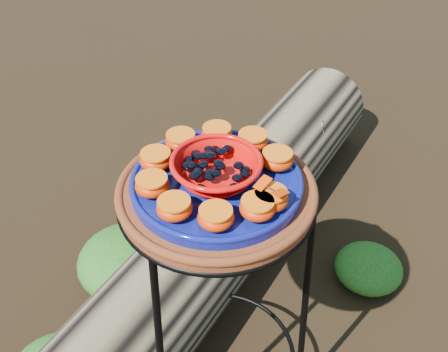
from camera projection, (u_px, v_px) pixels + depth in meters
name	position (u px, v px, depth m)	size (l,w,h in m)	color
plant_stand	(218.00, 308.00, 1.36)	(0.44, 0.44, 0.70)	black
terracotta_saucer	(217.00, 194.00, 1.12)	(0.40, 0.40, 0.03)	#522716
cobalt_plate	(217.00, 184.00, 1.11)	(0.34, 0.34, 0.02)	#000939
red_bowl	(216.00, 170.00, 1.08)	(0.17, 0.17, 0.05)	#C30907
glass_gems	(216.00, 156.00, 1.06)	(0.13, 0.13, 0.02)	black
orange_half_0	(271.00, 199.00, 1.03)	(0.07, 0.07, 0.04)	#BF0000
orange_half_1	(277.00, 160.00, 1.12)	(0.07, 0.07, 0.04)	#BF0000
orange_half_2	(253.00, 141.00, 1.17)	(0.07, 0.07, 0.04)	#BF0000
orange_half_3	(217.00, 134.00, 1.19)	(0.07, 0.07, 0.04)	#BF0000
orange_half_4	(181.00, 141.00, 1.17)	(0.07, 0.07, 0.04)	#BF0000
orange_half_5	(156.00, 160.00, 1.12)	(0.07, 0.07, 0.04)	#BF0000
orange_half_6	(152.00, 185.00, 1.06)	(0.07, 0.07, 0.04)	#BF0000
orange_half_7	(174.00, 208.00, 1.01)	(0.07, 0.07, 0.04)	#BF0000
orange_half_8	(216.00, 218.00, 0.99)	(0.07, 0.07, 0.04)	#BF0000
orange_half_9	(257.00, 208.00, 1.01)	(0.07, 0.07, 0.04)	#BF0000
butterfly	(271.00, 189.00, 1.01)	(0.07, 0.05, 0.01)	#CD3100
driftwood_log	(233.00, 216.00, 1.89)	(1.68, 0.44, 0.31)	black
foliage_right	(369.00, 267.00, 1.84)	(0.22, 0.22, 0.11)	#0F480E
foliage_back	(128.00, 260.00, 1.83)	(0.33, 0.33, 0.17)	#0F480E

